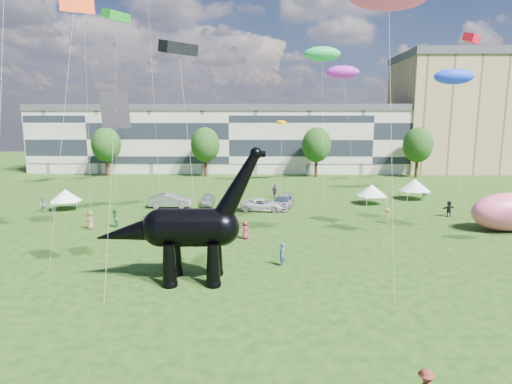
{
  "coord_description": "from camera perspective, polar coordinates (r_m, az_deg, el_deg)",
  "views": [
    {
      "loc": [
        -1.11,
        -23.94,
        10.55
      ],
      "look_at": [
        -1.83,
        8.0,
        5.0
      ],
      "focal_mm": 30.0,
      "sensor_mm": 36.0,
      "label": 1
    }
  ],
  "objects": [
    {
      "name": "car_dark",
      "position": [
        50.6,
        3.61,
        -1.33
      ],
      "size": [
        3.33,
        5.52,
        1.5
      ],
      "primitive_type": "imported",
      "rotation": [
        0.0,
        0.0,
        -0.25
      ],
      "color": "#595960",
      "rests_on": "ground"
    },
    {
      "name": "inflatable_pink",
      "position": [
        46.81,
        30.63,
        -2.29
      ],
      "size": [
        7.68,
        4.55,
        3.64
      ],
      "primitive_type": "ellipsoid",
      "rotation": [
        0.0,
        0.0,
        0.13
      ],
      "color": "#FB618A",
      "rests_on": "ground"
    },
    {
      "name": "car_white",
      "position": [
        49.06,
        0.84,
        -1.73
      ],
      "size": [
        5.11,
        2.56,
        1.39
      ],
      "primitive_type": "imported",
      "rotation": [
        0.0,
        0.0,
        1.52
      ],
      "color": "silver",
      "rests_on": "ground"
    },
    {
      "name": "gazebo_near",
      "position": [
        59.49,
        20.39,
        0.88
      ],
      "size": [
        4.07,
        4.07,
        2.71
      ],
      "rotation": [
        0.0,
        0.0,
        0.05
      ],
      "color": "white",
      "rests_on": "ground"
    },
    {
      "name": "kites",
      "position": [
        52.88,
        8.59,
        20.65
      ],
      "size": [
        54.65,
        47.34,
        28.91
      ],
      "color": "red",
      "rests_on": "ground"
    },
    {
      "name": "car_grey",
      "position": [
        51.93,
        -11.38,
        -1.13
      ],
      "size": [
        5.14,
        2.02,
        1.67
      ],
      "primitive_type": "imported",
      "rotation": [
        0.0,
        0.0,
        1.62
      ],
      "color": "gray",
      "rests_on": "ground"
    },
    {
      "name": "car_silver",
      "position": [
        52.67,
        -6.44,
        -1.01
      ],
      "size": [
        1.67,
        4.0,
        1.35
      ],
      "primitive_type": "imported",
      "rotation": [
        0.0,
        0.0,
        0.02
      ],
      "color": "#A9AAAE",
      "rests_on": "ground"
    },
    {
      "name": "apartment_block",
      "position": [
        97.98,
        26.46,
        9.11
      ],
      "size": [
        28.0,
        18.0,
        22.0
      ],
      "primitive_type": "cube",
      "color": "tan",
      "rests_on": "ground"
    },
    {
      "name": "visitors",
      "position": [
        41.79,
        1.57,
        -3.55
      ],
      "size": [
        47.11,
        43.21,
        1.87
      ],
      "color": "black",
      "rests_on": "ground"
    },
    {
      "name": "tree_mid_left",
      "position": [
        77.82,
        -6.8,
        6.65
      ],
      "size": [
        5.2,
        5.2,
        9.44
      ],
      "color": "#382314",
      "rests_on": "ground"
    },
    {
      "name": "terrace_row",
      "position": [
        86.33,
        -3.31,
        6.82
      ],
      "size": [
        78.0,
        11.0,
        12.0
      ],
      "primitive_type": "cube",
      "color": "beige",
      "rests_on": "ground"
    },
    {
      "name": "tree_far_left",
      "position": [
        82.29,
        -19.38,
        6.34
      ],
      "size": [
        5.2,
        5.2,
        9.44
      ],
      "color": "#382314",
      "rests_on": "ground"
    },
    {
      "name": "gazebo_left",
      "position": [
        54.16,
        -24.05,
        -0.43
      ],
      "size": [
        4.31,
        4.31,
        2.4
      ],
      "rotation": [
        0.0,
        0.0,
        0.3
      ],
      "color": "white",
      "rests_on": "ground"
    },
    {
      "name": "tree_mid_right",
      "position": [
        77.59,
        8.09,
        6.62
      ],
      "size": [
        5.2,
        5.2,
        9.44
      ],
      "color": "#382314",
      "rests_on": "ground"
    },
    {
      "name": "tree_far_right",
      "position": [
        81.69,
        20.8,
        6.23
      ],
      "size": [
        5.2,
        5.2,
        9.44
      ],
      "color": "#382314",
      "rests_on": "ground"
    },
    {
      "name": "gazebo_far",
      "position": [
        54.69,
        15.17,
        0.23
      ],
      "size": [
        4.29,
        4.29,
        2.46
      ],
      "rotation": [
        0.0,
        0.0,
        0.25
      ],
      "color": "white",
      "rests_on": "ground"
    },
    {
      "name": "ground",
      "position": [
        26.18,
        3.73,
        -13.93
      ],
      "size": [
        220.0,
        220.0,
        0.0
      ],
      "primitive_type": "plane",
      "color": "#16330C",
      "rests_on": "ground"
    },
    {
      "name": "dinosaur_sculpture",
      "position": [
        28.02,
        -9.44,
        -5.0
      ],
      "size": [
        11.09,
        3.11,
        9.09
      ],
      "rotation": [
        0.0,
        0.0,
        0.03
      ],
      "color": "black",
      "rests_on": "ground"
    }
  ]
}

